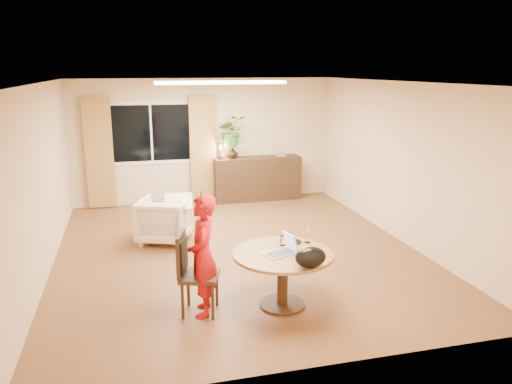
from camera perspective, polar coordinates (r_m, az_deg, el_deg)
The scene contains 24 objects.
floor at distance 7.91m, azimuth -2.11°, elevation -6.77°, with size 6.50×6.50×0.00m, color brown.
ceiling at distance 7.40m, azimuth -2.30°, elevation 12.40°, with size 6.50×6.50×0.00m, color white.
wall_back at distance 10.70m, azimuth -5.92°, elevation 5.85°, with size 5.50×5.50×0.00m, color beige.
wall_left at distance 7.48m, azimuth -23.25°, elevation 1.24°, with size 6.50×6.50×0.00m, color beige.
wall_right at distance 8.55m, azimuth 16.14°, elevation 3.31°, with size 6.50×6.50×0.00m, color beige.
window at distance 10.56m, azimuth -11.88°, elevation 6.61°, with size 1.70×0.03×1.30m.
curtain_left at distance 10.54m, azimuth -17.49°, elevation 4.29°, with size 0.55×0.08×2.25m, color olive.
curtain_right at distance 10.63m, azimuth -6.09°, elevation 4.94°, with size 0.55×0.08×2.25m, color olive.
ceiling_panel at distance 8.58m, azimuth -4.03°, elevation 12.37°, with size 2.20×0.35×0.05m, color white.
dining_table at distance 6.00m, azimuth 3.07°, elevation -8.23°, with size 1.20×1.20×0.68m.
dining_chair at distance 5.89m, azimuth -6.48°, elevation -9.25°, with size 0.47×0.43×0.98m, color black, non-canonical shape.
child at distance 5.79m, azimuth -6.10°, elevation -7.25°, with size 0.34×0.52×1.43m, color red.
laptop at distance 5.85m, azimuth 2.68°, elevation -6.04°, with size 0.36×0.24×0.24m, color #B7B7BC, non-canonical shape.
tumbler at distance 6.17m, azimuth 3.12°, elevation -5.57°, with size 0.08×0.08×0.12m, color white, non-canonical shape.
wine_glass at distance 6.26m, azimuth 5.93°, elevation -4.82°, with size 0.08×0.08×0.22m, color white, non-canonical shape.
pot_lid at distance 6.28m, azimuth 4.29°, elevation -5.63°, with size 0.20×0.20×0.03m, color white, non-canonical shape.
handbag at distance 5.51m, azimuth 6.25°, elevation -7.44°, with size 0.35×0.21×0.24m, color black, non-canonical shape.
armchair at distance 8.38m, azimuth -10.42°, elevation -3.15°, with size 0.79×0.81×0.74m, color beige.
throw at distance 8.27m, azimuth -8.90°, elevation -0.56°, with size 0.45×0.55×0.03m, color beige, non-canonical shape.
sideboard at distance 10.84m, azimuth 0.12°, elevation 1.56°, with size 1.88×0.46×0.94m, color black.
vase at distance 10.60m, azimuth -2.74°, elevation 4.54°, with size 0.24×0.24×0.25m, color black.
bouquet at distance 10.54m, azimuth -2.82°, elevation 6.97°, with size 0.59×0.51×0.66m, color #2F6626.
book_stack at distance 10.88m, azimuth 2.87°, elevation 4.33°, with size 0.19×0.15×0.08m, color #96764C, non-canonical shape.
desk_lamp at distance 10.50m, azimuth -4.09°, elevation 4.72°, with size 0.15×0.15×0.36m, color black, non-canonical shape.
Camera 1 is at (-1.56, -7.23, 2.81)m, focal length 35.00 mm.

